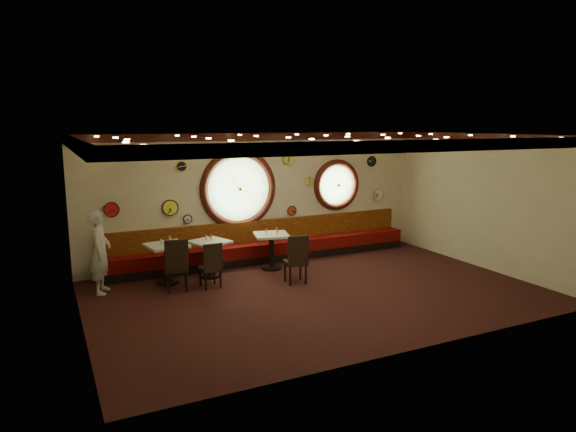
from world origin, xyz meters
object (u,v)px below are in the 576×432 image
object	(u,v)px
condiment_c_salt	(266,231)
condiment_b_salt	(206,238)
condiment_a_salt	(161,242)
condiment_b_bottle	(211,237)
table_c	(271,247)
condiment_c_pepper	(276,232)
condiment_a_bottle	(170,239)
chair_c	(297,256)
table_a	(167,259)
chair_b	(211,262)
condiment_c_bottle	(277,230)
table_b	(210,254)
condiment_b_pepper	(210,239)
condiment_a_pepper	(168,242)
chair_a	(177,262)
waiter	(100,252)

from	to	relation	value
condiment_c_salt	condiment_b_salt	bearing A→B (deg)	177.74
condiment_a_salt	condiment_c_salt	xyz separation A→B (m)	(2.48, 0.07, -0.02)
condiment_b_bottle	table_c	bearing A→B (deg)	-3.33
condiment_c_pepper	condiment_a_bottle	world-z (taller)	condiment_a_bottle
table_c	chair_c	distance (m)	1.32
table_c	condiment_b_salt	bearing A→B (deg)	175.76
table_a	condiment_c_pepper	world-z (taller)	condiment_c_pepper
condiment_b_salt	condiment_b_bottle	world-z (taller)	condiment_b_bottle
chair_b	chair_c	bearing A→B (deg)	-21.35
chair_b	condiment_b_salt	distance (m)	0.97
chair_b	condiment_c_bottle	distance (m)	2.10
chair_c	condiment_c_salt	world-z (taller)	chair_c
chair_b	condiment_c_salt	world-z (taller)	chair_b
condiment_a_bottle	condiment_b_bottle	distance (m)	0.95
table_a	table_c	size ratio (longest dim) A/B	0.96
table_b	condiment_a_salt	bearing A→B (deg)	-178.56
condiment_b_pepper	condiment_c_bottle	distance (m)	1.68
condiment_c_salt	condiment_b_bottle	bearing A→B (deg)	178.88
condiment_a_salt	condiment_a_pepper	distance (m)	0.15
chair_a	waiter	bearing A→B (deg)	166.00
table_a	condiment_a_bottle	size ratio (longest dim) A/B	5.43
chair_a	condiment_b_salt	world-z (taller)	chair_a
chair_a	chair_b	distance (m)	0.72
condiment_c_pepper	waiter	xyz separation A→B (m)	(-3.93, 0.02, -0.05)
table_a	condiment_c_pepper	distance (m)	2.61
table_a	condiment_b_bottle	bearing A→B (deg)	8.32
condiment_b_salt	waiter	size ratio (longest dim) A/B	0.07
condiment_a_salt	condiment_a_bottle	world-z (taller)	condiment_a_bottle
condiment_b_salt	condiment_c_pepper	world-z (taller)	condiment_c_pepper
chair_c	condiment_b_salt	bearing A→B (deg)	145.42
table_c	condiment_a_salt	bearing A→B (deg)	-179.70
condiment_b_pepper	condiment_c_bottle	bearing A→B (deg)	1.23
table_b	condiment_b_pepper	bearing A→B (deg)	-8.81
chair_a	chair_c	bearing A→B (deg)	-3.23
chair_c	condiment_b_salt	xyz separation A→B (m)	(-1.57, 1.43, 0.27)
waiter	condiment_b_pepper	bearing A→B (deg)	-70.47
chair_a	condiment_a_pepper	size ratio (longest dim) A/B	7.74
chair_a	condiment_c_salt	bearing A→B (deg)	28.82
condiment_b_salt	condiment_b_pepper	xyz separation A→B (m)	(0.05, -0.10, -0.01)
chair_a	condiment_b_bottle	xyz separation A→B (m)	(0.99, 0.80, 0.27)
table_b	condiment_c_pepper	bearing A→B (deg)	-3.93
table_a	condiment_b_bottle	xyz separation A→B (m)	(1.04, 0.15, 0.36)
chair_c	condiment_b_salt	size ratio (longest dim) A/B	5.93
table_a	chair_c	world-z (taller)	chair_c
condiment_c_salt	waiter	bearing A→B (deg)	-177.85
condiment_a_salt	table_b	bearing A→B (deg)	1.44
condiment_b_bottle	waiter	bearing A→B (deg)	-176.02
table_b	condiment_a_salt	distance (m)	1.15
chair_c	condiment_a_pepper	xyz separation A→B (m)	(-2.47, 1.24, 0.30)
chair_a	chair_c	xyz separation A→B (m)	(2.46, -0.60, -0.02)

